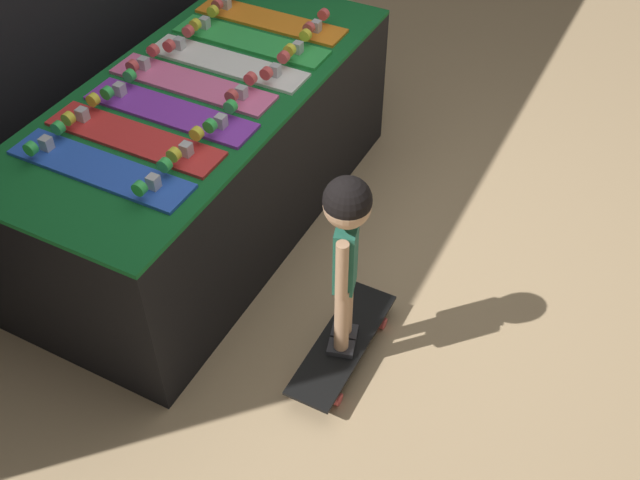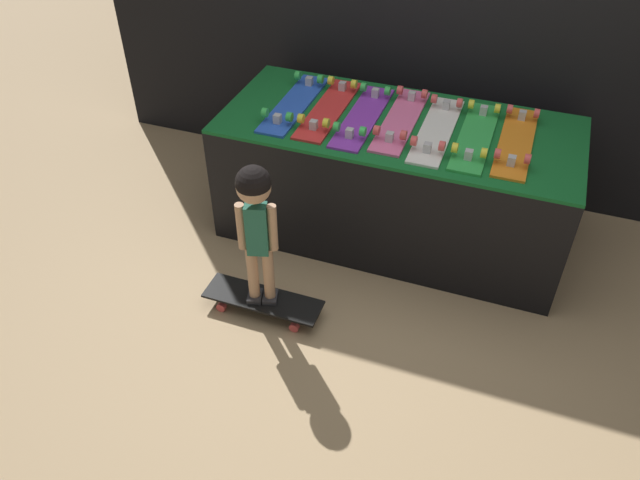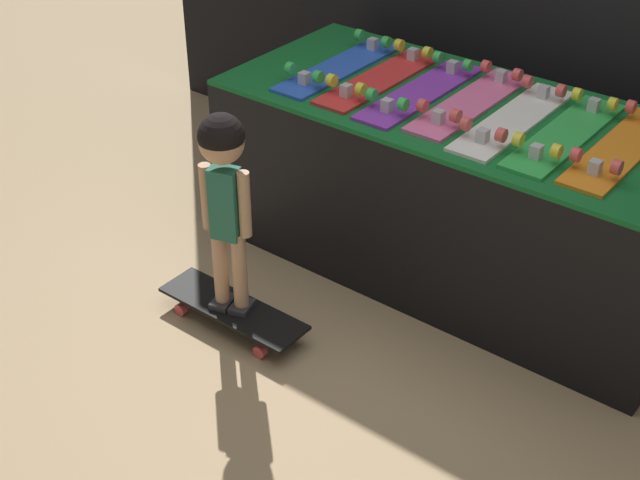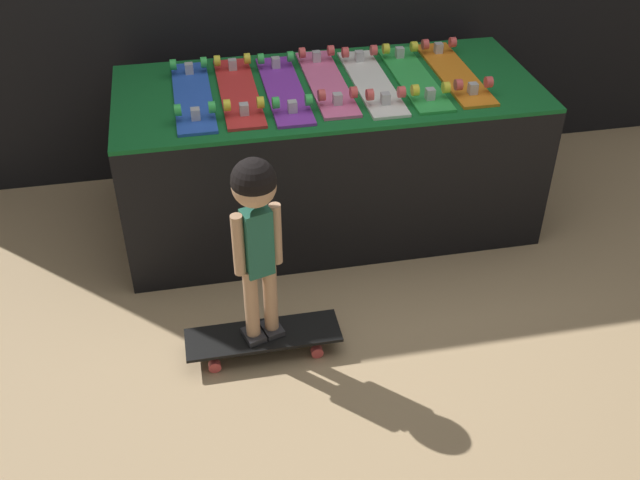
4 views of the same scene
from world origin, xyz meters
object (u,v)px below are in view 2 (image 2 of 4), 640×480
Objects in this scene: skateboard_blue_on_rack at (294,102)px; skateboard_white_on_rack at (437,129)px; skateboard_red_on_rack at (329,108)px; skateboard_green_on_rack at (476,135)px; skateboard_orange_on_rack at (516,140)px; skateboard_on_floor at (263,300)px; skateboard_purple_on_rack at (363,115)px; skateboard_pink_on_rack at (401,119)px; child at (256,212)px.

skateboard_blue_on_rack is 1.00× the size of skateboard_white_on_rack.
skateboard_red_on_rack and skateboard_white_on_rack have the same top height.
skateboard_green_on_rack is (1.07, -0.01, 0.00)m from skateboard_blue_on_rack.
skateboard_orange_on_rack is 1.15× the size of skateboard_on_floor.
skateboard_on_floor is (-0.90, -0.93, -0.71)m from skateboard_green_on_rack.
skateboard_red_on_rack is 1.00× the size of skateboard_green_on_rack.
skateboard_green_on_rack is 0.22m from skateboard_orange_on_rack.
skateboard_green_on_rack and skateboard_orange_on_rack have the same top height.
skateboard_purple_on_rack is at bearing -179.57° from skateboard_green_on_rack.
skateboard_purple_on_rack is 0.22m from skateboard_pink_on_rack.
skateboard_orange_on_rack is (0.43, 0.02, 0.00)m from skateboard_white_on_rack.
child reaches higher than skateboard_orange_on_rack.
skateboard_on_floor is at bearing -133.93° from skateboard_green_on_rack.
skateboard_blue_on_rack and skateboard_purple_on_rack have the same top height.
skateboard_red_on_rack is at bearing -179.70° from skateboard_orange_on_rack.
skateboard_white_on_rack is (0.86, -0.01, 0.00)m from skateboard_blue_on_rack.
skateboard_blue_on_rack reaches higher than skateboard_on_floor.
skateboard_pink_on_rack is 1.08m from child.
skateboard_pink_on_rack is 1.00× the size of skateboard_green_on_rack.
skateboard_white_on_rack is 1.15× the size of skateboard_on_floor.
skateboard_on_floor is (0.17, -0.94, -0.71)m from skateboard_blue_on_rack.
skateboard_white_on_rack is at bearing 53.56° from skateboard_on_floor.
skateboard_green_on_rack is (0.43, -0.03, 0.00)m from skateboard_pink_on_rack.
skateboard_pink_on_rack is 1.00× the size of skateboard_white_on_rack.
skateboard_orange_on_rack is at bearing 0.53° from skateboard_blue_on_rack.
skateboard_white_on_rack reaches higher than skateboard_on_floor.
skateboard_pink_on_rack is 0.89× the size of child.
skateboard_blue_on_rack is 0.43m from skateboard_purple_on_rack.
skateboard_white_on_rack is 0.43m from skateboard_orange_on_rack.
skateboard_pink_on_rack and skateboard_green_on_rack have the same top height.
skateboard_purple_on_rack and skateboard_white_on_rack have the same top height.
skateboard_pink_on_rack is 1.28m from skateboard_on_floor.
skateboard_orange_on_rack is at bearing 3.21° from skateboard_white_on_rack.
skateboard_red_on_rack is (0.21, 0.01, 0.00)m from skateboard_blue_on_rack.
skateboard_purple_on_rack reaches higher than skateboard_on_floor.
skateboard_purple_on_rack and skateboard_green_on_rack have the same top height.
skateboard_red_on_rack is 1.18m from skateboard_on_floor.
skateboard_pink_on_rack is (0.21, 0.04, 0.00)m from skateboard_purple_on_rack.
child is (-0.04, -0.95, -0.09)m from skateboard_red_on_rack.
skateboard_blue_on_rack and skateboard_white_on_rack have the same top height.
skateboard_green_on_rack is at bearing 46.07° from skateboard_on_floor.
skateboard_green_on_rack is 1.15× the size of skateboard_on_floor.
skateboard_pink_on_rack is at bearing 175.69° from skateboard_green_on_rack.
child reaches higher than skateboard_purple_on_rack.
skateboard_purple_on_rack and skateboard_pink_on_rack have the same top height.
skateboard_red_on_rack is at bearing 175.40° from skateboard_purple_on_rack.
skateboard_on_floor is at bearing -139.49° from skateboard_orange_on_rack.
skateboard_blue_on_rack is 1.07m from skateboard_green_on_rack.
skateboard_white_on_rack is 0.21m from skateboard_green_on_rack.
skateboard_blue_on_rack is at bearing 179.18° from skateboard_white_on_rack.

